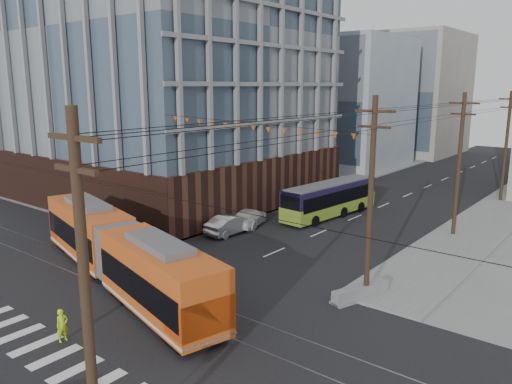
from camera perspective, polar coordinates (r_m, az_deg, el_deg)
ground at (r=26.23m, az=-17.05°, el=-14.44°), size 160.00×160.00×0.00m
office_building at (r=55.12m, az=-11.16°, el=14.79°), size 30.00×25.00×28.60m
bg_bldg_nw_near at (r=74.60m, az=9.14°, el=10.02°), size 18.00×16.00×18.00m
bg_bldg_nw_far at (r=91.34m, az=17.15°, el=10.62°), size 16.00×18.00×20.00m
utility_pole_near at (r=14.48m, az=-18.75°, el=-12.97°), size 0.30×0.30×11.00m
streetcar at (r=30.48m, az=-15.28°, el=-6.62°), size 20.07×7.82×3.86m
city_bus at (r=45.01m, az=8.46°, el=-0.78°), size 3.47×11.25×3.14m
parked_car_silver at (r=39.45m, az=-2.89°, el=-3.69°), size 1.72×4.71×1.54m
parked_car_white at (r=41.64m, az=-0.78°, el=-2.90°), size 3.52×5.31×1.43m
parked_car_grey at (r=47.46m, az=5.58°, el=-1.18°), size 2.76×4.90×1.29m
pedestrian at (r=25.12m, az=-21.27°, el=-14.02°), size 0.38×0.57×1.55m
jersey_barrier at (r=28.50m, az=11.86°, el=-11.12°), size 2.02×3.84×0.75m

